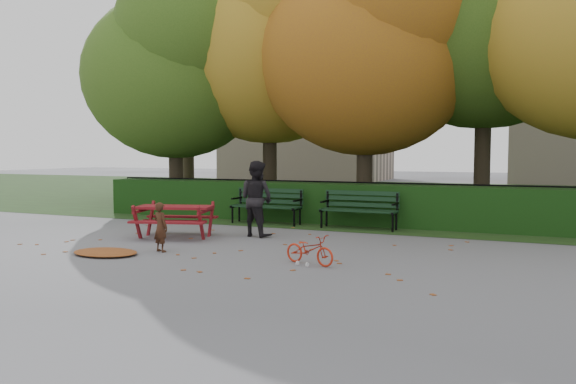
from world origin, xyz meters
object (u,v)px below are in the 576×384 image
at_px(tree_a, 179,63).
at_px(adult, 256,199).
at_px(bench_right, 360,207).
at_px(child, 161,227).
at_px(tree_f, 191,49).
at_px(bench_left, 267,203).
at_px(picnic_table, 175,213).
at_px(tree_b, 277,33).
at_px(bicycle, 310,249).
at_px(tree_c, 375,39).

relative_size(tree_a, adult, 4.64).
bearing_deg(bench_right, child, -118.65).
bearing_deg(tree_f, tree_a, -62.02).
bearing_deg(tree_a, bench_left, -25.76).
distance_m(picnic_table, child, 1.72).
relative_size(tree_b, adult, 5.45).
height_order(tree_b, bicycle, tree_b).
relative_size(tree_f, bench_left, 5.10).
bearing_deg(tree_b, picnic_table, -86.48).
height_order(tree_a, tree_c, tree_c).
relative_size(tree_a, bicycle, 8.13).
height_order(tree_b, picnic_table, tree_b).
relative_size(tree_a, tree_c, 0.94).
relative_size(tree_f, picnic_table, 4.96).
distance_m(tree_b, adult, 7.09).
bearing_deg(tree_c, bench_right, -83.30).
height_order(picnic_table, bicycle, picnic_table).
xyz_separation_m(tree_b, tree_c, (3.28, -0.78, -0.58)).
height_order(tree_a, picnic_table, tree_a).
relative_size(tree_c, adult, 4.96).
bearing_deg(picnic_table, child, -79.80).
bearing_deg(bench_left, tree_a, 154.24).
relative_size(tree_a, bench_right, 4.16).
xyz_separation_m(bench_left, bench_right, (2.40, 0.00, 0.00)).
bearing_deg(tree_a, picnic_table, -56.80).
relative_size(bench_right, picnic_table, 0.97).
xyz_separation_m(tree_f, bench_left, (5.83, -5.54, -5.17)).
height_order(tree_b, tree_c, tree_b).
distance_m(tree_b, child, 9.02).
bearing_deg(child, tree_f, -42.67).
relative_size(tree_c, child, 8.93).
bearing_deg(tree_b, child, -81.36).
height_order(tree_b, adult, tree_b).
bearing_deg(tree_f, bench_left, -43.51).
height_order(tree_a, child, tree_a).
height_order(bench_left, child, child).
relative_size(bench_left, bench_right, 1.00).
relative_size(bench_right, bicycle, 1.95).
xyz_separation_m(tree_b, bicycle, (4.01, -7.46, -5.16)).
height_order(child, bicycle, child).
xyz_separation_m(bench_left, bicycle, (2.87, -4.41, -0.28)).
bearing_deg(tree_a, bench_right, -16.61).
xyz_separation_m(picnic_table, bicycle, (3.65, -1.54, -0.28)).
relative_size(tree_b, child, 9.81).
height_order(tree_c, bench_left, tree_c).
xyz_separation_m(bench_left, adult, (0.71, -2.02, 0.29)).
height_order(bench_right, child, child).
distance_m(child, adult, 2.52).
bearing_deg(tree_f, adult, -49.10).
relative_size(child, bicycle, 0.97).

